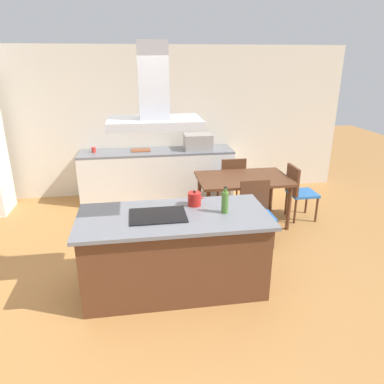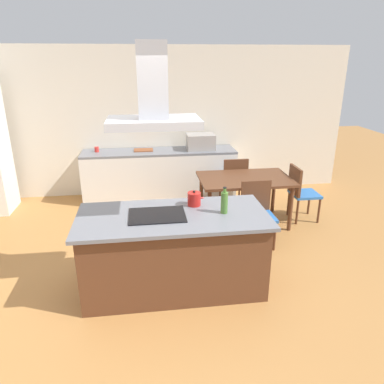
{
  "view_description": "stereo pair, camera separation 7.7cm",
  "coord_description": "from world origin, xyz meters",
  "px_view_note": "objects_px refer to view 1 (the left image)",
  "views": [
    {
      "loc": [
        -0.35,
        -3.53,
        2.48
      ],
      "look_at": [
        0.26,
        0.4,
        1.0
      ],
      "focal_mm": 33.86,
      "sensor_mm": 36.0,
      "label": 1
    },
    {
      "loc": [
        -0.28,
        -3.54,
        2.48
      ],
      "look_at": [
        0.26,
        0.4,
        1.0
      ],
      "focal_mm": 33.86,
      "sensor_mm": 36.0,
      "label": 2
    }
  ],
  "objects_px": {
    "cutting_board": "(141,150)",
    "chair_at_right_end": "(298,189)",
    "cooktop": "(158,215)",
    "chair_facing_island": "(256,209)",
    "countertop_microwave": "(198,142)",
    "dining_table": "(243,183)",
    "olive_oil_bottle": "(225,202)",
    "tea_kettle": "(195,199)",
    "coffee_mug_red": "(94,150)",
    "chair_facing_back_wall": "(232,179)",
    "range_hood": "(154,100)"
  },
  "relations": [
    {
      "from": "countertop_microwave",
      "to": "dining_table",
      "type": "xyz_separation_m",
      "value": [
        0.49,
        -1.3,
        -0.37
      ]
    },
    {
      "from": "chair_facing_back_wall",
      "to": "coffee_mug_red",
      "type": "bearing_deg",
      "value": 163.6
    },
    {
      "from": "tea_kettle",
      "to": "chair_facing_back_wall",
      "type": "bearing_deg",
      "value": 63.94
    },
    {
      "from": "olive_oil_bottle",
      "to": "chair_at_right_end",
      "type": "distance_m",
      "value": 2.33
    },
    {
      "from": "dining_table",
      "to": "range_hood",
      "type": "bearing_deg",
      "value": -131.87
    },
    {
      "from": "olive_oil_bottle",
      "to": "cutting_board",
      "type": "distance_m",
      "value": 3.07
    },
    {
      "from": "cooktop",
      "to": "coffee_mug_red",
      "type": "distance_m",
      "value": 3.08
    },
    {
      "from": "cooktop",
      "to": "chair_at_right_end",
      "type": "bearing_deg",
      "value": 34.12
    },
    {
      "from": "chair_facing_island",
      "to": "countertop_microwave",
      "type": "bearing_deg",
      "value": 103.96
    },
    {
      "from": "chair_facing_back_wall",
      "to": "olive_oil_bottle",
      "type": "bearing_deg",
      "value": -107.0
    },
    {
      "from": "olive_oil_bottle",
      "to": "chair_facing_back_wall",
      "type": "xyz_separation_m",
      "value": [
        0.69,
        2.27,
        -0.52
      ]
    },
    {
      "from": "cooktop",
      "to": "tea_kettle",
      "type": "height_order",
      "value": "tea_kettle"
    },
    {
      "from": "olive_oil_bottle",
      "to": "chair_facing_back_wall",
      "type": "distance_m",
      "value": 2.43
    },
    {
      "from": "cooktop",
      "to": "countertop_microwave",
      "type": "bearing_deg",
      "value": 72.17
    },
    {
      "from": "tea_kettle",
      "to": "countertop_microwave",
      "type": "distance_m",
      "value": 2.69
    },
    {
      "from": "chair_facing_island",
      "to": "chair_at_right_end",
      "type": "height_order",
      "value": "same"
    },
    {
      "from": "cutting_board",
      "to": "chair_at_right_end",
      "type": "distance_m",
      "value": 2.82
    },
    {
      "from": "countertop_microwave",
      "to": "dining_table",
      "type": "relative_size",
      "value": 0.36
    },
    {
      "from": "cooktop",
      "to": "range_hood",
      "type": "bearing_deg",
      "value": 180.0
    },
    {
      "from": "cooktop",
      "to": "tea_kettle",
      "type": "relative_size",
      "value": 2.97
    },
    {
      "from": "tea_kettle",
      "to": "chair_facing_island",
      "type": "distance_m",
      "value": 1.28
    },
    {
      "from": "cutting_board",
      "to": "range_hood",
      "type": "bearing_deg",
      "value": -87.79
    },
    {
      "from": "chair_facing_island",
      "to": "tea_kettle",
      "type": "bearing_deg",
      "value": -145.41
    },
    {
      "from": "chair_facing_island",
      "to": "range_hood",
      "type": "relative_size",
      "value": 0.99
    },
    {
      "from": "tea_kettle",
      "to": "chair_at_right_end",
      "type": "height_order",
      "value": "tea_kettle"
    },
    {
      "from": "chair_facing_back_wall",
      "to": "range_hood",
      "type": "relative_size",
      "value": 0.99
    },
    {
      "from": "chair_at_right_end",
      "to": "range_hood",
      "type": "bearing_deg",
      "value": -145.88
    },
    {
      "from": "chair_facing_back_wall",
      "to": "countertop_microwave",
      "type": "bearing_deg",
      "value": 127.55
    },
    {
      "from": "cooktop",
      "to": "coffee_mug_red",
      "type": "height_order",
      "value": "coffee_mug_red"
    },
    {
      "from": "dining_table",
      "to": "chair_facing_island",
      "type": "xyz_separation_m",
      "value": [
        0.0,
        -0.67,
        -0.16
      ]
    },
    {
      "from": "cooktop",
      "to": "chair_facing_island",
      "type": "height_order",
      "value": "cooktop"
    },
    {
      "from": "coffee_mug_red",
      "to": "range_hood",
      "type": "xyz_separation_m",
      "value": [
        0.94,
        -2.94,
        1.16
      ]
    },
    {
      "from": "range_hood",
      "to": "olive_oil_bottle",
      "type": "bearing_deg",
      "value": -1.79
    },
    {
      "from": "cooktop",
      "to": "cutting_board",
      "type": "distance_m",
      "value": 2.93
    },
    {
      "from": "countertop_microwave",
      "to": "chair_facing_island",
      "type": "distance_m",
      "value": 2.09
    },
    {
      "from": "coffee_mug_red",
      "to": "range_hood",
      "type": "bearing_deg",
      "value": -72.26
    },
    {
      "from": "tea_kettle",
      "to": "chair_facing_back_wall",
      "type": "xyz_separation_m",
      "value": [
        0.98,
        2.01,
        -0.47
      ]
    },
    {
      "from": "tea_kettle",
      "to": "chair_at_right_end",
      "type": "relative_size",
      "value": 0.23
    },
    {
      "from": "cutting_board",
      "to": "tea_kettle",
      "type": "bearing_deg",
      "value": -78.54
    },
    {
      "from": "countertop_microwave",
      "to": "chair_at_right_end",
      "type": "height_order",
      "value": "countertop_microwave"
    },
    {
      "from": "coffee_mug_red",
      "to": "chair_at_right_end",
      "type": "height_order",
      "value": "coffee_mug_red"
    },
    {
      "from": "cutting_board",
      "to": "chair_facing_back_wall",
      "type": "height_order",
      "value": "cutting_board"
    },
    {
      "from": "range_hood",
      "to": "coffee_mug_red",
      "type": "bearing_deg",
      "value": 107.74
    },
    {
      "from": "tea_kettle",
      "to": "olive_oil_bottle",
      "type": "bearing_deg",
      "value": -41.89
    },
    {
      "from": "cooktop",
      "to": "range_hood",
      "type": "distance_m",
      "value": 1.2
    },
    {
      "from": "cooktop",
      "to": "range_hood",
      "type": "relative_size",
      "value": 0.67
    },
    {
      "from": "tea_kettle",
      "to": "dining_table",
      "type": "relative_size",
      "value": 0.14
    },
    {
      "from": "countertop_microwave",
      "to": "cutting_board",
      "type": "height_order",
      "value": "countertop_microwave"
    },
    {
      "from": "chair_facing_island",
      "to": "range_hood",
      "type": "bearing_deg",
      "value": -147.15
    },
    {
      "from": "tea_kettle",
      "to": "coffee_mug_red",
      "type": "distance_m",
      "value": 3.03
    }
  ]
}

